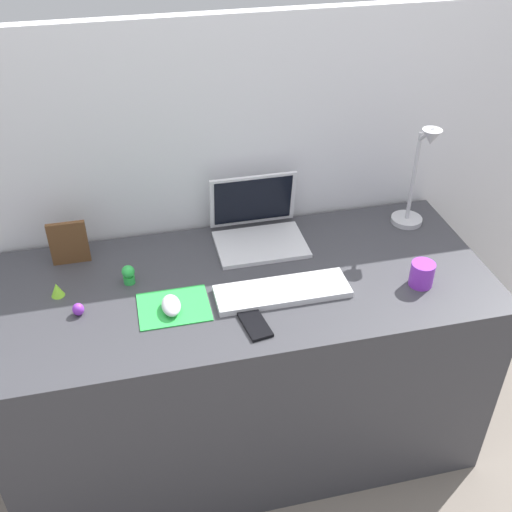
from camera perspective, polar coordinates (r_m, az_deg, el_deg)
ground_plane at (r=2.45m, az=-0.90°, el=-16.12°), size 6.00×6.00×0.00m
back_wall at (r=2.23m, az=-3.14°, el=3.18°), size 2.76×0.05×1.46m
desk at (r=2.17m, az=-1.00°, el=-10.06°), size 1.56×0.67×0.74m
laptop at (r=2.09m, az=0.11°, el=2.95°), size 0.30×0.25×0.21m
keyboard at (r=1.87m, az=2.46°, el=-3.30°), size 0.41×0.13×0.02m
mousepad at (r=1.84m, az=-7.64°, el=-4.72°), size 0.21×0.17×0.00m
mouse at (r=1.82m, az=-7.89°, el=-4.56°), size 0.06×0.10×0.03m
cell_phone at (r=1.76m, az=-0.10°, el=-6.35°), size 0.08×0.14×0.01m
desk_lamp at (r=2.16m, az=14.75°, el=6.82°), size 0.11×0.15×0.39m
picture_frame at (r=2.05m, az=-16.99°, el=1.16°), size 0.12×0.02×0.15m
coffee_mug at (r=1.96m, az=15.15°, el=-1.63°), size 0.07×0.07×0.08m
toy_figurine_green at (r=1.94m, az=-11.75°, el=-1.66°), size 0.04×0.04×0.06m
toy_figurine_lime at (r=1.95m, az=-17.98°, el=-2.99°), size 0.04×0.04×0.05m
toy_figurine_purple at (r=1.86m, az=-16.17°, el=-4.77°), size 0.03×0.03×0.04m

